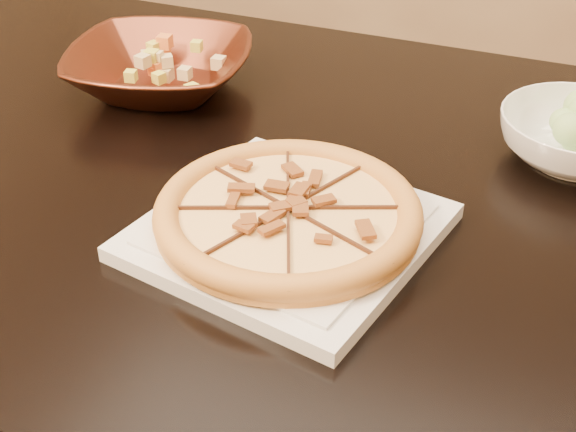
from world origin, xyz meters
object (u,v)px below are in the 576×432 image
plate (288,231)px  bronze_bowl (160,69)px  dining_table (253,225)px  pizza (288,213)px

plate → bronze_bowl: (-0.32, 0.28, 0.02)m
plate → dining_table: bearing=129.1°
plate → pizza: bearing=154.3°
bronze_bowl → dining_table: bearing=-34.0°
pizza → bronze_bowl: bronze_bowl is taller
bronze_bowl → pizza: bearing=-40.7°
dining_table → bronze_bowl: (-0.21, 0.14, 0.13)m
pizza → bronze_bowl: (-0.32, 0.28, -0.00)m
dining_table → plate: bearing=-50.9°
plate → bronze_bowl: 0.42m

